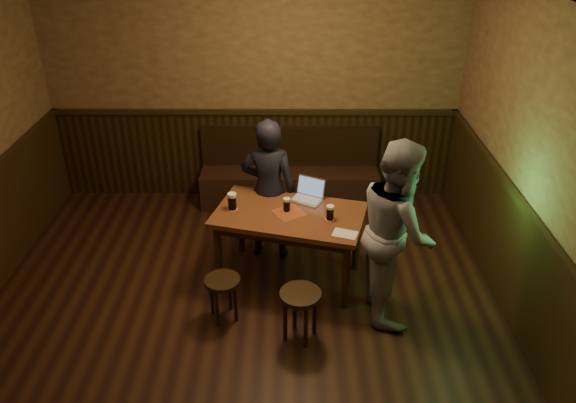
% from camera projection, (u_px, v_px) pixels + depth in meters
% --- Properties ---
extents(room, '(5.04, 6.04, 2.84)m').
position_uv_depth(room, '(234.00, 223.00, 4.43)').
color(room, black).
rests_on(room, ground).
extents(bench, '(2.20, 0.50, 0.95)m').
position_uv_depth(bench, '(290.00, 179.00, 7.07)').
color(bench, black).
rests_on(bench, ground).
extents(pub_table, '(1.59, 1.15, 0.77)m').
position_uv_depth(pub_table, '(289.00, 222.00, 5.49)').
color(pub_table, '#593119').
rests_on(pub_table, ground).
extents(stool_left, '(0.43, 0.43, 0.44)m').
position_uv_depth(stool_left, '(223.00, 287.00, 5.09)').
color(stool_left, black).
rests_on(stool_left, ground).
extents(stool_right, '(0.46, 0.46, 0.49)m').
position_uv_depth(stool_right, '(300.00, 302.00, 4.85)').
color(stool_right, black).
rests_on(stool_right, ground).
extents(pint_left, '(0.11, 0.11, 0.18)m').
position_uv_depth(pint_left, '(232.00, 201.00, 5.46)').
color(pint_left, '#B41616').
rests_on(pint_left, pub_table).
extents(pint_mid, '(0.09, 0.09, 0.14)m').
position_uv_depth(pint_mid, '(287.00, 205.00, 5.43)').
color(pint_mid, '#B41616').
rests_on(pint_mid, pub_table).
extents(pint_right, '(0.10, 0.10, 0.15)m').
position_uv_depth(pint_right, '(330.00, 213.00, 5.30)').
color(pint_right, '#B41616').
rests_on(pint_right, pub_table).
extents(laptop, '(0.38, 0.35, 0.21)m').
position_uv_depth(laptop, '(308.00, 194.00, 5.66)').
color(laptop, silver).
rests_on(laptop, pub_table).
extents(menu, '(0.26, 0.21, 0.00)m').
position_uv_depth(menu, '(345.00, 234.00, 5.11)').
color(menu, silver).
rests_on(menu, pub_table).
extents(person_suit, '(0.62, 0.46, 1.57)m').
position_uv_depth(person_suit, '(269.00, 190.00, 5.81)').
color(person_suit, black).
rests_on(person_suit, ground).
extents(person_grey, '(0.68, 0.86, 1.72)m').
position_uv_depth(person_grey, '(397.00, 230.00, 4.99)').
color(person_grey, gray).
rests_on(person_grey, ground).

